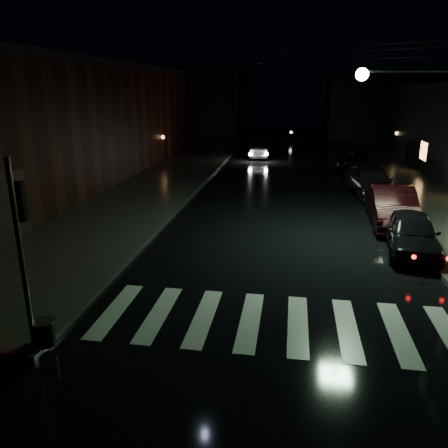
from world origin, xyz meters
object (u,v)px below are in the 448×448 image
at_px(parked_car_a, 412,233).
at_px(parked_car_c, 371,182).
at_px(parked_car_d, 351,158).
at_px(oncoming_car, 260,150).
at_px(parked_car_b, 392,206).

distance_m(parked_car_a, parked_car_c, 8.90).
height_order(parked_car_a, parked_car_d, parked_car_d).
height_order(parked_car_a, oncoming_car, parked_car_a).
xyz_separation_m(parked_car_b, oncoming_car, (-7.08, 18.10, -0.13)).
relative_size(parked_car_a, parked_car_d, 0.76).
relative_size(parked_car_b, oncoming_car, 1.19).
bearing_deg(parked_car_b, parked_car_c, 92.92).
xyz_separation_m(parked_car_d, oncoming_car, (-6.99, 4.26, -0.08)).
distance_m(parked_car_b, parked_car_d, 13.84).
relative_size(parked_car_c, oncoming_car, 1.21).
distance_m(parked_car_d, oncoming_car, 8.19).
bearing_deg(parked_car_d, parked_car_c, -92.58).
bearing_deg(parked_car_d, parked_car_b, -92.83).
relative_size(parked_car_a, parked_car_b, 0.85).
distance_m(parked_car_b, oncoming_car, 19.44).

